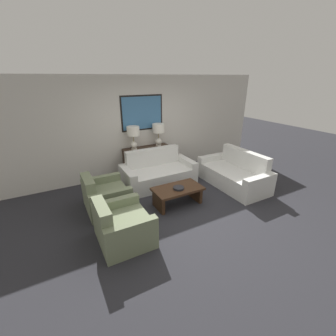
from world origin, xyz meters
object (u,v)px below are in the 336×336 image
table_lamp_right (158,131)px  console_table (147,161)px  couch_by_side (234,174)px  coffee_table (178,192)px  decorative_bowl (179,188)px  couch_by_back_wall (158,173)px  armchair_near_back_wall (105,197)px  armchair_near_camera (122,226)px  table_lamp_left (133,134)px

table_lamp_right → console_table: bearing=-180.0°
couch_by_side → coffee_table: 1.76m
couch_by_side → decorative_bowl: bearing=-173.8°
couch_by_back_wall → armchair_near_back_wall: couch_by_back_wall is taller
couch_by_side → coffee_table: couch_by_side is taller
console_table → coffee_table: console_table is taller
couch_by_back_wall → couch_by_side: same height
console_table → decorative_bowl: (-0.09, -1.86, 0.02)m
console_table → couch_by_side: 2.37m
decorative_bowl → couch_by_back_wall: bearing=85.6°
table_lamp_right → coffee_table: bearing=-103.8°
armchair_near_back_wall → armchair_near_camera: 1.13m
console_table → coffee_table: bearing=-92.5°
armchair_near_camera → console_table: bearing=57.7°
coffee_table → decorative_bowl: size_ratio=4.60×
table_lamp_left → armchair_near_back_wall: 1.92m
table_lamp_right → decorative_bowl: size_ratio=2.66×
console_table → decorative_bowl: size_ratio=5.63×
table_lamp_left → couch_by_side: (2.04, -1.67, -0.93)m
table_lamp_left → armchair_near_camera: 2.79m
armchair_near_camera → couch_by_side: bearing=12.4°
table_lamp_right → decorative_bowl: table_lamp_right is taller
table_lamp_left → couch_by_back_wall: 1.21m
coffee_table → armchair_near_camera: size_ratio=1.11×
couch_by_back_wall → armchair_near_back_wall: 1.60m
coffee_table → armchair_near_back_wall: bearing=158.3°
armchair_near_camera → armchair_near_back_wall: bearing=90.0°
decorative_bowl → armchair_near_camera: 1.50m
table_lamp_right → couch_by_back_wall: table_lamp_right is taller
console_table → table_lamp_left: (-0.36, 0.00, 0.81)m
table_lamp_left → armchair_near_camera: size_ratio=0.64×
coffee_table → armchair_near_back_wall: (-1.42, 0.56, -0.01)m
decorative_bowl → armchair_near_back_wall: (-1.40, 0.62, -0.14)m
armchair_near_camera → coffee_table: bearing=21.7°
couch_by_side → armchair_near_camera: couch_by_side is taller
couch_by_side → decorative_bowl: size_ratio=7.98×
couch_by_back_wall → armchair_near_camera: (-1.50, -1.69, -0.01)m
decorative_bowl → armchair_near_back_wall: armchair_near_back_wall is taller
console_table → couch_by_side: bearing=-44.8°
couch_by_side → armchair_near_camera: size_ratio=1.92×
decorative_bowl → armchair_near_camera: (-1.40, -0.51, -0.14)m
couch_by_back_wall → armchair_near_camera: couch_by_back_wall is taller
console_table → coffee_table: 1.81m
table_lamp_left → couch_by_back_wall: table_lamp_left is taller
table_lamp_right → armchair_near_back_wall: bearing=-146.3°
couch_by_back_wall → coffee_table: 1.13m
table_lamp_right → coffee_table: 2.08m
table_lamp_left → armchair_near_back_wall: table_lamp_left is taller
table_lamp_right → couch_by_side: bearing=-51.7°
couch_by_side → armchair_near_back_wall: 3.20m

